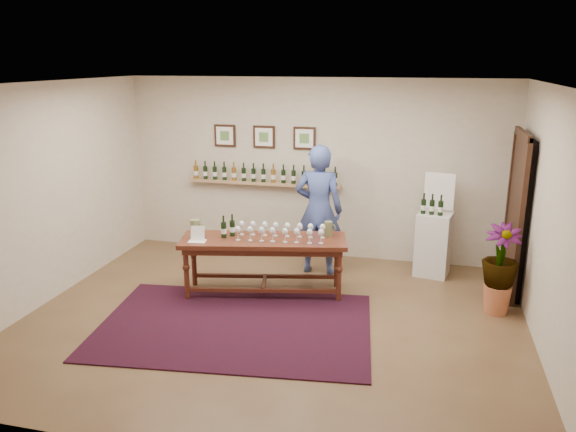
% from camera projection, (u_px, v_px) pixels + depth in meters
% --- Properties ---
extents(ground, '(6.00, 6.00, 0.00)m').
position_uv_depth(ground, '(272.00, 320.00, 6.82)').
color(ground, brown).
rests_on(ground, ground).
extents(room_shell, '(6.00, 6.00, 6.00)m').
position_uv_depth(room_shell, '(454.00, 204.00, 7.77)').
color(room_shell, beige).
rests_on(room_shell, ground).
extents(rug, '(3.41, 2.47, 0.02)m').
position_uv_depth(rug, '(235.00, 325.00, 6.67)').
color(rug, '#410B0F').
rests_on(rug, ground).
extents(tasting_table, '(2.28, 1.13, 0.77)m').
position_uv_depth(tasting_table, '(263.00, 247.00, 7.45)').
color(tasting_table, '#452011').
rests_on(tasting_table, ground).
extents(table_glasses, '(1.48, 0.49, 0.20)m').
position_uv_depth(table_glasses, '(280.00, 232.00, 7.37)').
color(table_glasses, silver).
rests_on(table_glasses, tasting_table).
extents(table_bottles, '(0.28, 0.20, 0.27)m').
position_uv_depth(table_bottles, '(228.00, 227.00, 7.46)').
color(table_bottles, black).
rests_on(table_bottles, tasting_table).
extents(pitcher_left, '(0.18, 0.18, 0.25)m').
position_uv_depth(pitcher_left, '(195.00, 229.00, 7.42)').
color(pitcher_left, '#636740').
rests_on(pitcher_left, tasting_table).
extents(pitcher_right, '(0.14, 0.14, 0.20)m').
position_uv_depth(pitcher_right, '(328.00, 229.00, 7.50)').
color(pitcher_right, '#636740').
rests_on(pitcher_right, tasting_table).
extents(menu_card, '(0.24, 0.19, 0.20)m').
position_uv_depth(menu_card, '(198.00, 233.00, 7.29)').
color(menu_card, white).
rests_on(menu_card, tasting_table).
extents(display_pedestal, '(0.54, 0.54, 0.93)m').
position_uv_depth(display_pedestal, '(433.00, 244.00, 8.17)').
color(display_pedestal, silver).
rests_on(display_pedestal, ground).
extents(pedestal_bottles, '(0.30, 0.13, 0.30)m').
position_uv_depth(pedestal_bottles, '(432.00, 204.00, 7.95)').
color(pedestal_bottles, black).
rests_on(pedestal_bottles, display_pedestal).
extents(info_sign, '(0.43, 0.10, 0.59)m').
position_uv_depth(info_sign, '(439.00, 191.00, 8.09)').
color(info_sign, white).
rests_on(info_sign, display_pedestal).
extents(potted_plant, '(0.53, 0.53, 0.99)m').
position_uv_depth(potted_plant, '(500.00, 269.00, 6.88)').
color(potted_plant, '#B6613C').
rests_on(potted_plant, ground).
extents(person, '(0.70, 0.47, 1.91)m').
position_uv_depth(person, '(319.00, 210.00, 8.11)').
color(person, '#384986').
rests_on(person, ground).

